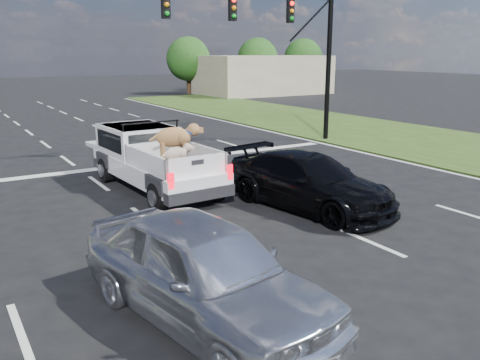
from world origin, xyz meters
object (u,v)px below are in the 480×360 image
Objects in this scene: traffic_signal at (286,33)px; black_coupe at (309,181)px; pickup_truck at (153,158)px; silver_sedan at (204,271)px.

traffic_signal is 10.14m from black_coupe.
traffic_signal is 9.46m from pickup_truck.
traffic_signal reaches higher than pickup_truck.
silver_sedan is (-2.27, -7.57, -0.14)m from pickup_truck.
pickup_truck reaches higher than black_coupe.
black_coupe is at bearing -58.03° from pickup_truck.
pickup_truck is 1.11× the size of black_coupe.
traffic_signal is 1.68× the size of pickup_truck.
silver_sedan is at bearing -109.65° from pickup_truck.
black_coupe is (-5.00, -7.86, -4.02)m from traffic_signal.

